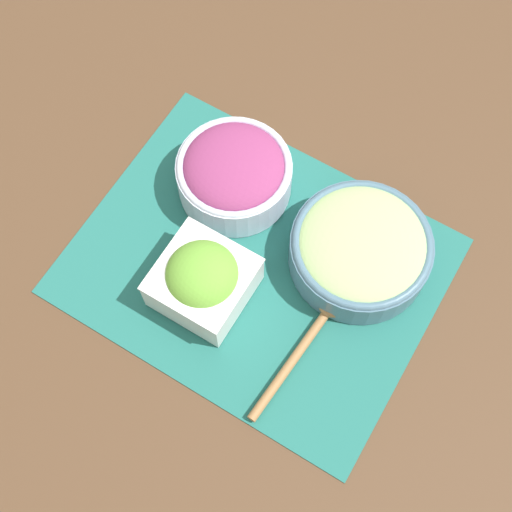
% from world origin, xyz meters
% --- Properties ---
extents(ground_plane, '(3.00, 3.00, 0.00)m').
position_xyz_m(ground_plane, '(0.00, 0.00, 0.00)').
color(ground_plane, '#513823').
extents(placemat, '(0.47, 0.37, 0.00)m').
position_xyz_m(placemat, '(0.00, 0.00, 0.00)').
color(placemat, '#236B60').
rests_on(placemat, ground_plane).
extents(lettuce_bowl, '(0.12, 0.12, 0.09)m').
position_xyz_m(lettuce_bowl, '(-0.04, -0.07, 0.05)').
color(lettuce_bowl, white).
rests_on(lettuce_bowl, placemat).
extents(onion_bowl, '(0.16, 0.16, 0.08)m').
position_xyz_m(onion_bowl, '(-0.09, 0.09, 0.05)').
color(onion_bowl, silver).
rests_on(onion_bowl, placemat).
extents(cucumber_bowl, '(0.19, 0.19, 0.07)m').
position_xyz_m(cucumber_bowl, '(0.11, 0.08, 0.04)').
color(cucumber_bowl, slate).
rests_on(cucumber_bowl, placemat).
extents(wooden_spoon, '(0.05, 0.22, 0.03)m').
position_xyz_m(wooden_spoon, '(0.11, -0.01, 0.02)').
color(wooden_spoon, '#9E7042').
rests_on(wooden_spoon, placemat).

